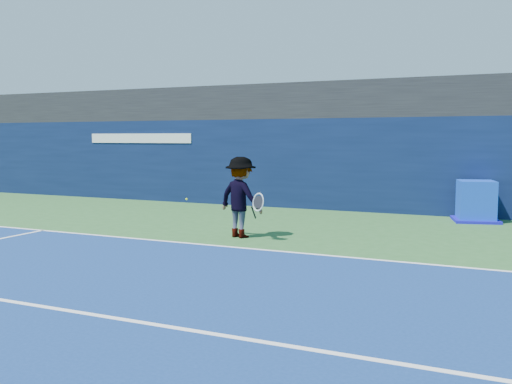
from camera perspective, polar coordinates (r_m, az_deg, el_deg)
ground at (r=10.11m, az=-12.29°, el=-8.22°), size 80.00×80.00×0.00m
baseline at (r=12.59m, az=-4.10°, el=-5.37°), size 24.00×0.10×0.01m
service_line at (r=8.64m, az=-20.35°, el=-10.73°), size 24.00×0.10×0.01m
stadium_band at (r=20.28m, az=7.47°, el=8.88°), size 36.00×3.00×1.20m
back_wall_assembly at (r=19.31m, az=6.52°, el=2.84°), size 36.00×1.03×3.00m
equipment_cart at (r=17.33m, az=21.14°, el=-1.01°), size 1.46×1.46×1.16m
tennis_player at (r=13.53m, az=-1.53°, el=-0.52°), size 1.46×1.05×1.92m
tennis_ball at (r=15.44m, az=-6.96°, el=-0.71°), size 0.06×0.06×0.06m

